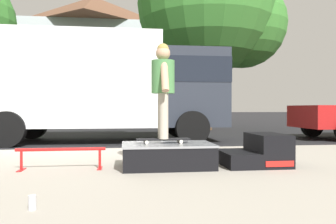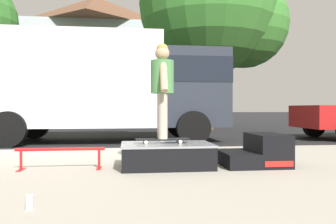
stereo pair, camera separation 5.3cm
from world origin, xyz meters
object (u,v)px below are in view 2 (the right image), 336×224
Objects in this scene: grind_rail at (60,154)px; street_tree_neighbour at (215,10)px; skate_box at (167,154)px; skater_kid at (162,83)px; skateboard at (162,139)px; box_truck at (107,83)px; soda_can at (29,202)px; kicker_ramp at (258,152)px.

street_tree_neighbour is (4.84, 9.90, 5.01)m from grind_rail.
street_tree_neighbour is at bearing 71.37° from skate_box.
skater_kid is 11.19m from street_tree_neighbour.
street_tree_neighbour is (3.35, 9.92, 5.04)m from skate_box.
box_truck is at bearing 101.96° from skateboard.
skateboard is (1.43, 0.02, 0.18)m from grind_rail.
soda_can is at bearing -111.85° from street_tree_neighbour.
skater_kid is at bearing -109.03° from street_tree_neighbour.
skater_kid is 0.16× the size of street_tree_neighbour.
box_truck is at bearing -133.30° from street_tree_neighbour.
street_tree_neighbour is at bearing 46.70° from box_truck.
skater_kid is at bearing 55.45° from soda_can.
kicker_ramp is at bearing -1.69° from skateboard.
skater_kid is (-0.06, 0.04, 1.04)m from skate_box.
skate_box is 0.15× the size of street_tree_neighbour.
soda_can is 7.21m from box_truck.
skate_box is 1.40× the size of kicker_ramp.
soda_can is (-1.33, -1.93, -1.16)m from skater_kid.
skateboard is 0.57× the size of skater_kid.
soda_can is (0.11, -1.91, -0.16)m from grind_rail.
grind_rail is at bearing 179.18° from skate_box.
skate_box is at bearing -0.82° from grind_rail.
skateboard is (-0.06, 0.04, 0.22)m from skate_box.
kicker_ramp is at bearing -63.98° from box_truck.
box_truck reaches higher than soda_can.
kicker_ramp is 7.39× the size of soda_can.
kicker_ramp is 0.11× the size of street_tree_neighbour.
grind_rail is (-2.87, 0.02, 0.02)m from kicker_ramp.
street_tree_neighbour is (1.97, 9.92, 5.03)m from kicker_ramp.
grind_rail is at bearing -179.18° from skater_kid.
grind_rail is 0.18× the size of box_truck.
kicker_ramp is at bearing -101.25° from street_tree_neighbour.
grind_rail is 12.11m from street_tree_neighbour.
soda_can is at bearing -91.97° from box_truck.
grind_rail is 1.75m from skater_kid.
grind_rail is at bearing -116.06° from street_tree_neighbour.
skate_box is 1.65× the size of skateboard.
soda_can is at bearing -124.55° from skateboard.
grind_rail is 1.45m from skateboard.
skateboard reaches higher than soda_can.
soda_can is (-1.33, -1.93, -0.34)m from skateboard.
soda_can is (-2.76, -1.88, -0.13)m from kicker_ramp.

